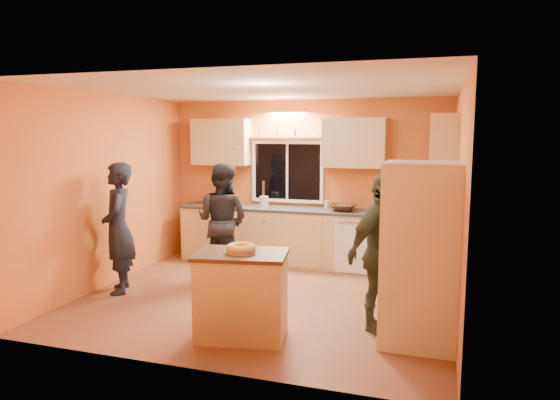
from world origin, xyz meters
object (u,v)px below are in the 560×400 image
at_px(person_center, 222,221).
at_px(person_right, 382,253).
at_px(refrigerator, 420,254).
at_px(island, 242,294).
at_px(person_left, 118,228).

bearing_deg(person_center, person_right, 156.70).
xyz_separation_m(refrigerator, person_right, (-0.39, 0.20, -0.06)).
relative_size(refrigerator, island, 1.79).
relative_size(island, person_right, 0.60).
distance_m(island, person_center, 2.24).
relative_size(person_center, person_right, 0.98).
bearing_deg(person_center, refrigerator, 156.93).
xyz_separation_m(refrigerator, person_center, (-2.79, 1.52, -0.08)).
relative_size(refrigerator, person_right, 1.07).
height_order(island, person_left, person_left).
relative_size(refrigerator, person_left, 1.06).
bearing_deg(refrigerator, person_center, 151.40).
xyz_separation_m(person_center, person_right, (2.40, -1.32, 0.01)).
bearing_deg(refrigerator, island, -166.63).
bearing_deg(island, person_right, 14.66).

